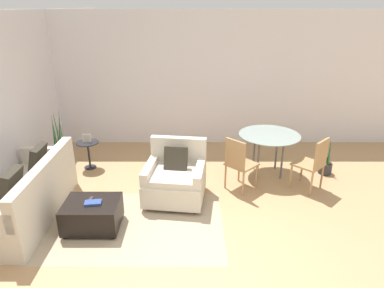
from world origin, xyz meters
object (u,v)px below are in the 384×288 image
at_px(side_table, 88,150).
at_px(dining_chair_near_left, 238,161).
at_px(ottoman, 92,214).
at_px(book_stack, 93,203).
at_px(armchair, 175,178).
at_px(dining_table, 269,139).
at_px(tv_remote_primary, 90,199).
at_px(picture_frame, 86,138).
at_px(dining_chair_near_right, 313,161).
at_px(potted_plant, 61,157).
at_px(couch, 26,198).
at_px(potted_plant_small, 325,164).

bearing_deg(side_table, dining_chair_near_left, -17.34).
relative_size(ottoman, book_stack, 3.14).
height_order(armchair, dining_table, armchair).
distance_m(book_stack, side_table, 1.97).
height_order(tv_remote_primary, picture_frame, picture_frame).
bearing_deg(side_table, dining_chair_near_right, -12.12).
bearing_deg(potted_plant, armchair, -25.10).
xyz_separation_m(armchair, dining_chair_near_right, (2.19, 0.25, 0.17)).
height_order(side_table, dining_chair_near_left, dining_chair_near_left).
relative_size(picture_frame, dining_chair_near_right, 0.17).
bearing_deg(armchair, dining_table, 28.04).
relative_size(armchair, dining_chair_near_right, 1.09).
distance_m(tv_remote_primary, picture_frame, 1.87).
relative_size(couch, dining_table, 1.88).
distance_m(armchair, potted_plant, 2.34).
relative_size(ottoman, tv_remote_primary, 5.39).
xyz_separation_m(ottoman, potted_plant_small, (3.73, 1.63, -0.04)).
distance_m(couch, tv_remote_primary, 0.97).
bearing_deg(side_table, potted_plant, -170.51).
relative_size(armchair, dining_table, 0.93).
relative_size(book_stack, tv_remote_primary, 1.72).
bearing_deg(book_stack, armchair, 37.67).
distance_m(ottoman, book_stack, 0.20).
bearing_deg(picture_frame, dining_chair_near_right, -12.12).
xyz_separation_m(book_stack, tv_remote_primary, (-0.06, 0.10, -0.01)).
height_order(tv_remote_primary, potted_plant_small, potted_plant_small).
bearing_deg(ottoman, armchair, 35.70).
relative_size(ottoman, dining_table, 0.69).
xyz_separation_m(tv_remote_primary, dining_chair_near_left, (2.10, 0.95, 0.12)).
relative_size(picture_frame, dining_chair_near_left, 0.17).
bearing_deg(dining_chair_near_right, picture_frame, 167.88).
height_order(couch, tv_remote_primary, couch).
bearing_deg(dining_chair_near_left, potted_plant, 166.58).
xyz_separation_m(ottoman, dining_chair_near_left, (2.08, 1.03, 0.30)).
xyz_separation_m(dining_table, dining_chair_near_right, (0.60, -0.60, -0.14)).
xyz_separation_m(book_stack, dining_chair_near_left, (2.04, 1.06, 0.11)).
distance_m(ottoman, side_table, 1.94).
xyz_separation_m(potted_plant, picture_frame, (0.48, 0.08, 0.33)).
relative_size(tv_remote_primary, side_table, 0.26).
bearing_deg(potted_plant, picture_frame, 9.49).
bearing_deg(picture_frame, couch, -104.61).
relative_size(dining_table, dining_chair_near_right, 1.17).
relative_size(potted_plant, potted_plant_small, 1.70).
height_order(armchair, book_stack, armchair).
bearing_deg(armchair, potted_plant, 154.90).
distance_m(armchair, dining_chair_near_right, 2.21).
relative_size(picture_frame, potted_plant_small, 0.23).
height_order(book_stack, dining_table, dining_table).
bearing_deg(picture_frame, armchair, -33.17).
bearing_deg(picture_frame, side_table, 90.00).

